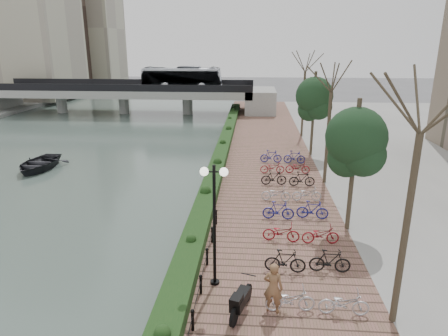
# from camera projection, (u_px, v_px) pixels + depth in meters

# --- Properties ---
(river_water) EXTENTS (30.00, 130.00, 0.02)m
(river_water) POSITION_uv_depth(u_px,v_px,m) (57.00, 149.00, 37.08)
(river_water) COLOR #465850
(river_water) RESTS_ON ground
(promenade) EXTENTS (8.00, 75.00, 0.50)m
(promenade) POSITION_uv_depth(u_px,v_px,m) (264.00, 177.00, 28.50)
(promenade) COLOR brown
(promenade) RESTS_ON ground
(hedge) EXTENTS (1.10, 56.00, 0.60)m
(hedge) POSITION_uv_depth(u_px,v_px,m) (219.00, 159.00, 30.96)
(hedge) COLOR #123313
(hedge) RESTS_ON promenade
(chain_fence) EXTENTS (0.10, 14.10, 0.70)m
(chain_fence) POSITION_uv_depth(u_px,v_px,m) (197.00, 302.00, 13.75)
(chain_fence) COLOR black
(chain_fence) RESTS_ON promenade
(lamppost) EXTENTS (1.02, 0.32, 4.79)m
(lamppost) POSITION_uv_depth(u_px,v_px,m) (214.00, 200.00, 14.41)
(lamppost) COLOR black
(lamppost) RESTS_ON promenade
(motorcycle) EXTENTS (1.05, 1.84, 1.09)m
(motorcycle) POSITION_uv_depth(u_px,v_px,m) (241.00, 299.00, 13.59)
(motorcycle) COLOR black
(motorcycle) RESTS_ON promenade
(pedestrian) EXTENTS (0.77, 0.60, 1.86)m
(pedestrian) POSITION_uv_depth(u_px,v_px,m) (273.00, 288.00, 13.56)
(pedestrian) COLOR brown
(pedestrian) RESTS_ON promenade
(bicycle_parking) EXTENTS (2.40, 19.89, 1.00)m
(bicycle_parking) POSITION_uv_depth(u_px,v_px,m) (293.00, 202.00, 22.11)
(bicycle_parking) COLOR #BCBBC1
(bicycle_parking) RESTS_ON promenade
(street_trees) EXTENTS (3.20, 37.12, 6.80)m
(street_trees) POSITION_uv_depth(u_px,v_px,m) (338.00, 148.00, 22.60)
(street_trees) COLOR #342B1E
(street_trees) RESTS_ON promenade
(bridge) EXTENTS (36.00, 10.77, 6.50)m
(bridge) POSITION_uv_depth(u_px,v_px,m) (135.00, 89.00, 55.00)
(bridge) COLOR gray
(bridge) RESTS_ON ground
(boat) EXTENTS (3.53, 4.88, 1.00)m
(boat) POSITION_uv_depth(u_px,v_px,m) (38.00, 163.00, 30.83)
(boat) COLOR black
(boat) RESTS_ON river_water
(far_buildings) EXTENTS (35.00, 38.00, 38.00)m
(far_buildings) POSITION_uv_depth(u_px,v_px,m) (12.00, 5.00, 73.16)
(far_buildings) COLOR #A5A18A
(far_buildings) RESTS_ON far_bank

